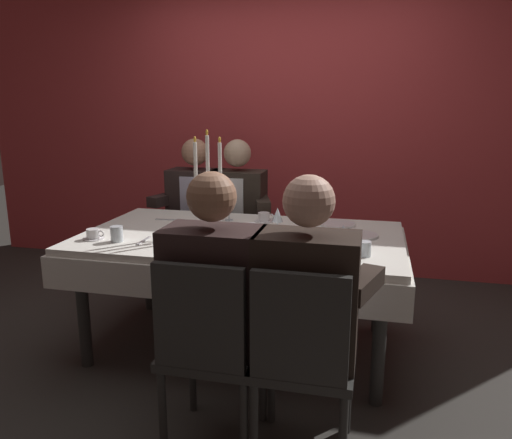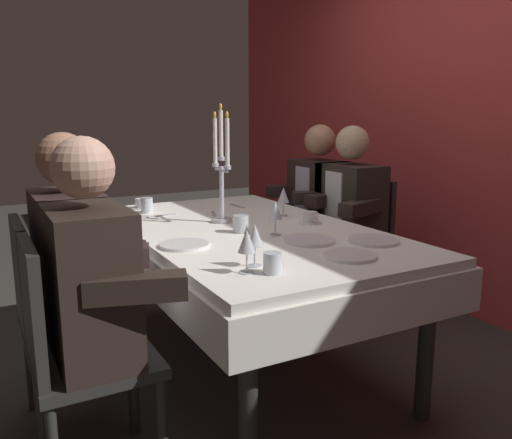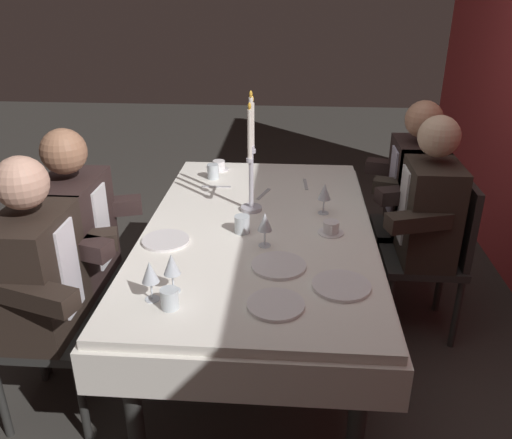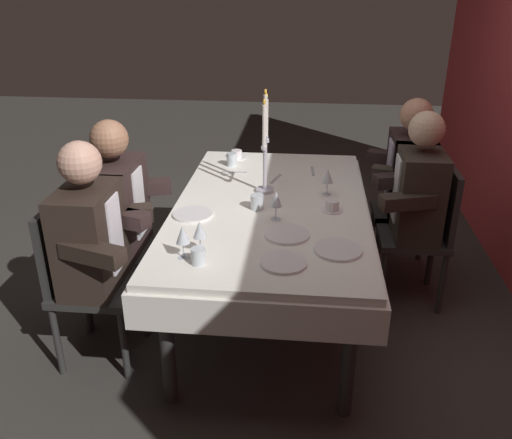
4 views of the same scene
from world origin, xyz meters
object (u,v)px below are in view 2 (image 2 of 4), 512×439
at_px(candelabra, 221,174).
at_px(water_tumbler_2, 241,224).
at_px(wine_glass_3, 283,196).
at_px(seated_diner_0, 319,199).
at_px(wine_glass_0, 247,242).
at_px(seated_diner_2, 69,256).
at_px(wine_glass_1, 255,236).
at_px(dinner_plate_0, 350,255).
at_px(coffee_cup_0, 310,218).
at_px(dining_table, 247,250).
at_px(wine_glass_2, 275,212).
at_px(water_tumbler_1, 147,205).
at_px(seated_diner_1, 351,206).
at_px(dinner_plate_1, 310,240).
at_px(dinner_plate_3, 184,245).
at_px(water_tumbler_0, 272,263).
at_px(dinner_plate_2, 374,240).
at_px(seated_diner_3, 89,283).
at_px(coffee_cup_1, 142,204).

distance_m(candelabra, water_tumbler_2, 0.34).
bearing_deg(wine_glass_3, seated_diner_0, 127.94).
height_order(wine_glass_0, seated_diner_2, seated_diner_2).
bearing_deg(wine_glass_1, wine_glass_3, 142.23).
bearing_deg(dinner_plate_0, coffee_cup_0, 159.34).
xyz_separation_m(dining_table, dinner_plate_0, (0.70, 0.11, 0.13)).
height_order(wine_glass_2, wine_glass_3, same).
bearing_deg(seated_diner_0, wine_glass_2, -45.72).
distance_m(water_tumbler_1, seated_diner_2, 0.95).
xyz_separation_m(wine_glass_0, seated_diner_1, (-0.95, 1.24, -0.12)).
distance_m(dinner_plate_1, dinner_plate_3, 0.56).
bearing_deg(seated_diner_1, dinner_plate_3, -70.06).
relative_size(dining_table, dinner_plate_1, 8.33).
distance_m(wine_glass_0, water_tumbler_0, 0.12).
height_order(seated_diner_0, seated_diner_1, same).
xyz_separation_m(candelabra, seated_diner_0, (-0.42, 0.94, -0.26)).
bearing_deg(dinner_plate_2, dinner_plate_3, -113.26).
bearing_deg(water_tumbler_0, dinner_plate_3, -165.19).
bearing_deg(dining_table, water_tumbler_0, -20.77).
bearing_deg(wine_glass_0, seated_diner_3, -107.65).
height_order(dinner_plate_1, water_tumbler_1, water_tumbler_1).
xyz_separation_m(wine_glass_3, seated_diner_2, (0.29, -1.21, -0.12)).
xyz_separation_m(dining_table, water_tumbler_2, (0.08, -0.07, 0.16)).
bearing_deg(wine_glass_1, water_tumbler_1, -178.54).
height_order(wine_glass_1, coffee_cup_1, wine_glass_1).
distance_m(dinner_plate_0, seated_diner_2, 1.15).
bearing_deg(coffee_cup_0, dinner_plate_3, -79.29).
height_order(dinner_plate_0, water_tumbler_1, water_tumbler_1).
height_order(wine_glass_1, water_tumbler_2, wine_glass_1).
bearing_deg(water_tumbler_2, dining_table, 138.25).
bearing_deg(dinner_plate_3, dinner_plate_2, 66.74).
xyz_separation_m(wine_glass_0, coffee_cup_1, (-1.49, 0.05, -0.09)).
bearing_deg(seated_diner_2, dinner_plate_3, 78.69).
height_order(wine_glass_2, coffee_cup_1, wine_glass_2).
bearing_deg(coffee_cup_1, wine_glass_3, 45.08).
distance_m(candelabra, seated_diner_0, 1.06).
relative_size(dining_table, dinner_plate_3, 8.86).
xyz_separation_m(candelabra, dinner_plate_0, (0.88, 0.16, -0.25)).
bearing_deg(wine_glass_2, coffee_cup_1, -160.96).
relative_size(dinner_plate_1, wine_glass_0, 1.42).
bearing_deg(dinner_plate_0, seated_diner_1, 141.11).
height_order(wine_glass_0, wine_glass_1, same).
height_order(dining_table, dinner_plate_0, dinner_plate_0).
relative_size(wine_glass_0, water_tumbler_0, 2.10).
bearing_deg(water_tumbler_2, seated_diner_0, 125.77).
relative_size(wine_glass_3, coffee_cup_0, 1.24).
relative_size(dinner_plate_1, seated_diner_1, 0.19).
xyz_separation_m(seated_diner_0, seated_diner_3, (1.13, -1.77, 0.00)).
relative_size(dinner_plate_3, coffee_cup_0, 1.66).
height_order(dining_table, dinner_plate_2, dinner_plate_2).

